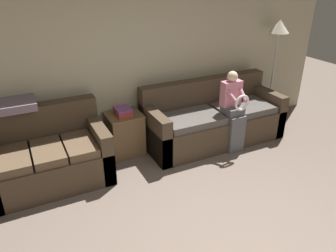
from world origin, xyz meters
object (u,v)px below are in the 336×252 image
floor_lamp (278,36)px  child_left_seated (234,109)px  side_shelf (125,133)px  couch_side (48,157)px  throw_pillow (16,104)px  book_stack (123,111)px  couch_main (212,120)px

floor_lamp → child_left_seated: bearing=-154.7°
child_left_seated → side_shelf: 1.67m
couch_side → throw_pillow: size_ratio=3.20×
floor_lamp → side_shelf: bearing=180.0°
side_shelf → throw_pillow: 1.54m
side_shelf → book_stack: (-0.01, 0.00, 0.36)m
couch_side → floor_lamp: bearing=3.5°
couch_main → child_left_seated: bearing=-72.2°
side_shelf → book_stack: bearing=159.3°
couch_main → book_stack: couch_main is taller
throw_pillow → child_left_seated: bearing=-13.0°
side_shelf → throw_pillow: throw_pillow is taller
child_left_seated → throw_pillow: child_left_seated is taller
couch_side → side_shelf: 1.16m
side_shelf → book_stack: 0.36m
couch_side → throw_pillow: (-0.24, 0.31, 0.68)m
couch_main → floor_lamp: floor_lamp is taller
couch_side → child_left_seated: bearing=-7.7°
child_left_seated → throw_pillow: (-2.90, 0.67, 0.35)m
couch_main → couch_side: (-2.54, -0.01, -0.01)m
couch_main → side_shelf: (-1.40, 0.24, -0.02)m
couch_side → book_stack: bearing=12.4°
child_left_seated → couch_side: bearing=172.3°
child_left_seated → book_stack: child_left_seated is taller
book_stack → floor_lamp: floor_lamp is taller
child_left_seated → floor_lamp: size_ratio=0.68×
floor_lamp → book_stack: bearing=179.9°
book_stack → floor_lamp: (2.80, -0.01, 0.85)m
couch_side → side_shelf: size_ratio=2.36×
couch_side → floor_lamp: size_ratio=0.84×
book_stack → couch_side: bearing=-167.6°
couch_main → book_stack: 1.47m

